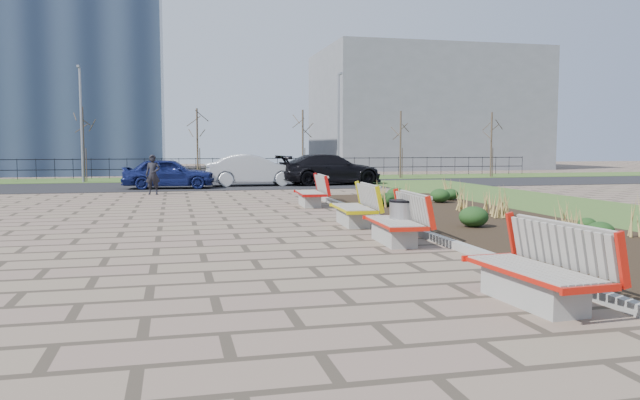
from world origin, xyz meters
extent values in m
plane|color=#6D5D4B|center=(0.00, 0.00, 0.00)|extent=(120.00, 120.00, 0.00)
cube|color=black|center=(6.25, 5.00, 0.05)|extent=(4.50, 18.00, 0.10)
cube|color=gray|center=(3.92, 5.00, 0.07)|extent=(0.16, 18.00, 0.15)
cube|color=#33511E|center=(0.00, 28.00, 0.02)|extent=(80.00, 5.00, 0.04)
cube|color=black|center=(0.00, 22.00, 0.01)|extent=(80.00, 7.00, 0.02)
cylinder|color=#B2B2B7|center=(3.29, 3.15, 0.42)|extent=(0.53, 0.53, 0.83)
imported|color=black|center=(-2.14, 17.03, 0.81)|extent=(0.65, 0.49, 1.62)
imported|color=#121B52|center=(-1.54, 20.29, 0.72)|extent=(4.22, 1.96, 1.40)
imported|color=#AEB1B6|center=(2.47, 21.42, 0.78)|extent=(4.66, 1.69, 1.53)
imported|color=black|center=(6.36, 21.46, 0.79)|extent=(5.50, 2.77, 1.53)
cube|color=slate|center=(20.00, 42.00, 5.00)|extent=(18.00, 12.00, 10.00)
camera|label=1|loc=(-1.32, -8.99, 1.98)|focal=35.00mm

